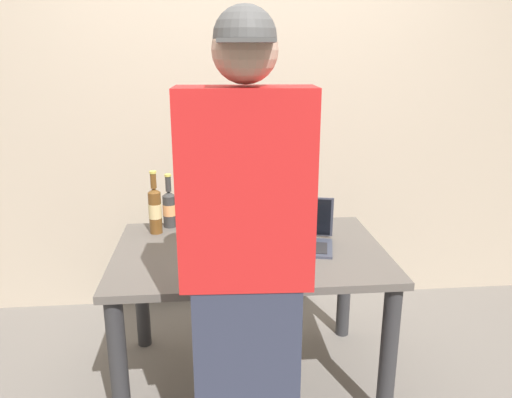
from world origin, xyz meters
name	(u,v)px	position (x,y,z in m)	size (l,w,h in m)	color
ground_plane	(250,377)	(0.00, 0.00, 0.00)	(8.00, 8.00, 0.00)	slate
desk	(250,273)	(0.00, 0.00, 0.59)	(1.28, 0.85, 0.71)	#56514C
laptop	(301,235)	(0.25, 0.04, 0.76)	(0.36, 0.34, 0.22)	#383D4C
beer_bottle_green	(169,207)	(-0.40, 0.36, 0.82)	(0.07, 0.07, 0.29)	#333333
beer_bottle_brown	(155,209)	(-0.47, 0.27, 0.84)	(0.07, 0.07, 0.33)	brown
beer_bottle_dark	(185,207)	(-0.32, 0.37, 0.82)	(0.07, 0.07, 0.28)	#1E5123
person_figure	(246,266)	(-0.06, -0.62, 0.91)	(0.46, 0.28, 1.76)	#2D3347
back_wall	(237,105)	(0.00, 0.92, 1.30)	(6.00, 0.10, 2.60)	tan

